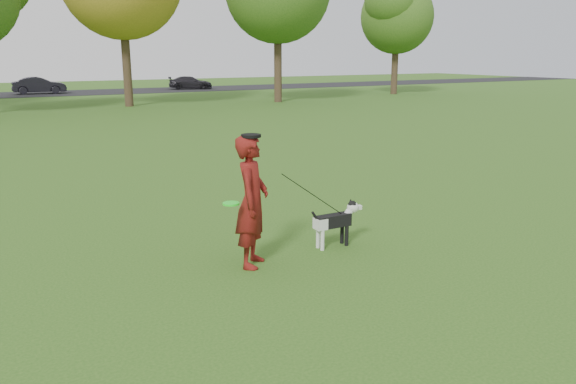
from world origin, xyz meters
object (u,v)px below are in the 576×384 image
car_right (190,83)px  car_mid (39,85)px  dog (337,219)px  man (252,202)px

car_right → car_mid: bearing=107.9°
car_right → dog: bearing=-178.5°
man → dog: (1.52, 0.09, -0.51)m
car_mid → car_right: size_ratio=1.03×
man → dog: 1.60m
man → car_right: (13.18, 39.70, -0.40)m
man → dog: bearing=-48.3°
dog → car_mid: car_mid is taller
car_mid → man: bearing=-177.8°
dog → car_mid: (-0.26, 39.61, 0.20)m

